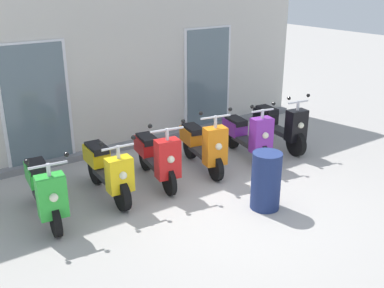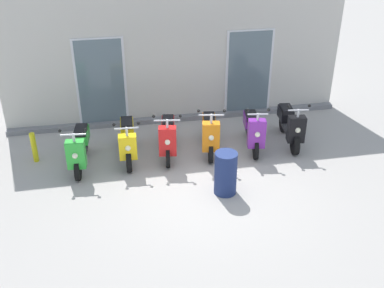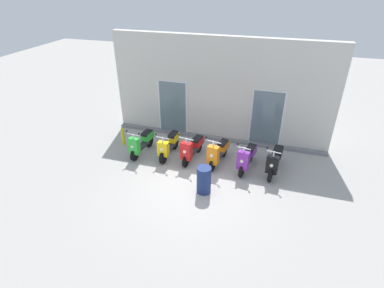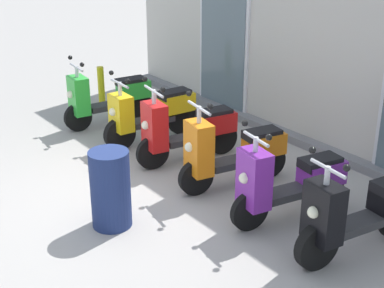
{
  "view_description": "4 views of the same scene",
  "coord_description": "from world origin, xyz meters",
  "px_view_note": "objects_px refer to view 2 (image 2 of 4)",
  "views": [
    {
      "loc": [
        -4.08,
        -4.76,
        3.41
      ],
      "look_at": [
        -0.0,
        1.09,
        0.69
      ],
      "focal_mm": 42.42,
      "sensor_mm": 36.0,
      "label": 1
    },
    {
      "loc": [
        -1.76,
        -7.83,
        5.39
      ],
      "look_at": [
        -0.06,
        0.88,
        0.51
      ],
      "focal_mm": 43.59,
      "sensor_mm": 36.0,
      "label": 2
    },
    {
      "loc": [
        2.24,
        -7.74,
        6.07
      ],
      "look_at": [
        -0.41,
        1.01,
        0.88
      ],
      "focal_mm": 28.48,
      "sensor_mm": 36.0,
      "label": 3
    },
    {
      "loc": [
        5.41,
        -3.0,
        3.34
      ],
      "look_at": [
        0.33,
        0.85,
        0.68
      ],
      "focal_mm": 53.27,
      "sensor_mm": 36.0,
      "label": 4
    }
  ],
  "objects_px": {
    "scooter_purple": "(253,129)",
    "curb_bollard": "(34,147)",
    "trash_bin": "(226,173)",
    "scooter_orange": "(210,132)",
    "scooter_yellow": "(128,140)",
    "scooter_red": "(168,136)",
    "scooter_black": "(290,125)",
    "scooter_green": "(79,147)"
  },
  "relations": [
    {
      "from": "scooter_purple",
      "to": "curb_bollard",
      "type": "height_order",
      "value": "scooter_purple"
    },
    {
      "from": "scooter_purple",
      "to": "curb_bollard",
      "type": "bearing_deg",
      "value": 176.16
    },
    {
      "from": "trash_bin",
      "to": "scooter_orange",
      "type": "bearing_deg",
      "value": 87.56
    },
    {
      "from": "scooter_yellow",
      "to": "curb_bollard",
      "type": "bearing_deg",
      "value": 172.5
    },
    {
      "from": "scooter_red",
      "to": "scooter_black",
      "type": "relative_size",
      "value": 0.96
    },
    {
      "from": "scooter_yellow",
      "to": "scooter_orange",
      "type": "xyz_separation_m",
      "value": [
        1.87,
        -0.02,
        0.02
      ]
    },
    {
      "from": "scooter_green",
      "to": "scooter_red",
      "type": "distance_m",
      "value": 1.96
    },
    {
      "from": "scooter_purple",
      "to": "trash_bin",
      "type": "xyz_separation_m",
      "value": [
        -1.1,
        -1.66,
        -0.03
      ]
    },
    {
      "from": "scooter_yellow",
      "to": "scooter_red",
      "type": "distance_m",
      "value": 0.9
    },
    {
      "from": "scooter_green",
      "to": "scooter_orange",
      "type": "relative_size",
      "value": 1.01
    },
    {
      "from": "scooter_yellow",
      "to": "scooter_purple",
      "type": "xyz_separation_m",
      "value": [
        2.9,
        -0.06,
        0.02
      ]
    },
    {
      "from": "scooter_yellow",
      "to": "scooter_red",
      "type": "relative_size",
      "value": 1.01
    },
    {
      "from": "scooter_black",
      "to": "curb_bollard",
      "type": "distance_m",
      "value": 5.9
    },
    {
      "from": "scooter_green",
      "to": "curb_bollard",
      "type": "xyz_separation_m",
      "value": [
        -1.0,
        0.43,
        -0.13
      ]
    },
    {
      "from": "scooter_green",
      "to": "scooter_black",
      "type": "relative_size",
      "value": 0.94
    },
    {
      "from": "scooter_orange",
      "to": "scooter_purple",
      "type": "bearing_deg",
      "value": -2.32
    },
    {
      "from": "scooter_red",
      "to": "scooter_orange",
      "type": "height_order",
      "value": "scooter_orange"
    },
    {
      "from": "scooter_yellow",
      "to": "scooter_black",
      "type": "xyz_separation_m",
      "value": [
        3.83,
        0.01,
        0.01
      ]
    },
    {
      "from": "scooter_black",
      "to": "curb_bollard",
      "type": "relative_size",
      "value": 2.35
    },
    {
      "from": "scooter_yellow",
      "to": "scooter_red",
      "type": "height_order",
      "value": "scooter_red"
    },
    {
      "from": "scooter_orange",
      "to": "scooter_purple",
      "type": "relative_size",
      "value": 1.0
    },
    {
      "from": "curb_bollard",
      "to": "scooter_purple",
      "type": "bearing_deg",
      "value": -3.84
    },
    {
      "from": "scooter_orange",
      "to": "scooter_black",
      "type": "xyz_separation_m",
      "value": [
        1.96,
        0.03,
        -0.01
      ]
    },
    {
      "from": "scooter_red",
      "to": "curb_bollard",
      "type": "height_order",
      "value": "scooter_red"
    },
    {
      "from": "scooter_green",
      "to": "trash_bin",
      "type": "bearing_deg",
      "value": -28.76
    },
    {
      "from": "scooter_red",
      "to": "trash_bin",
      "type": "distance_m",
      "value": 1.93
    },
    {
      "from": "scooter_red",
      "to": "curb_bollard",
      "type": "bearing_deg",
      "value": 174.47
    },
    {
      "from": "scooter_yellow",
      "to": "scooter_black",
      "type": "relative_size",
      "value": 0.97
    },
    {
      "from": "scooter_yellow",
      "to": "trash_bin",
      "type": "height_order",
      "value": "scooter_yellow"
    },
    {
      "from": "scooter_purple",
      "to": "scooter_black",
      "type": "relative_size",
      "value": 0.94
    },
    {
      "from": "scooter_green",
      "to": "scooter_red",
      "type": "height_order",
      "value": "scooter_red"
    },
    {
      "from": "curb_bollard",
      "to": "scooter_black",
      "type": "bearing_deg",
      "value": -2.55
    },
    {
      "from": "scooter_red",
      "to": "scooter_orange",
      "type": "distance_m",
      "value": 0.97
    },
    {
      "from": "scooter_red",
      "to": "trash_bin",
      "type": "height_order",
      "value": "scooter_red"
    },
    {
      "from": "scooter_yellow",
      "to": "scooter_red",
      "type": "bearing_deg",
      "value": -0.99
    },
    {
      "from": "scooter_yellow",
      "to": "scooter_purple",
      "type": "height_order",
      "value": "scooter_purple"
    },
    {
      "from": "trash_bin",
      "to": "scooter_yellow",
      "type": "bearing_deg",
      "value": 136.2
    },
    {
      "from": "scooter_orange",
      "to": "scooter_purple",
      "type": "height_order",
      "value": "scooter_orange"
    },
    {
      "from": "scooter_orange",
      "to": "curb_bollard",
      "type": "relative_size",
      "value": 2.2
    },
    {
      "from": "scooter_yellow",
      "to": "scooter_purple",
      "type": "bearing_deg",
      "value": -1.23
    },
    {
      "from": "scooter_red",
      "to": "scooter_purple",
      "type": "xyz_separation_m",
      "value": [
        1.99,
        -0.05,
        -0.0
      ]
    },
    {
      "from": "curb_bollard",
      "to": "trash_bin",
      "type": "bearing_deg",
      "value": -27.39
    }
  ]
}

